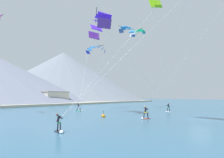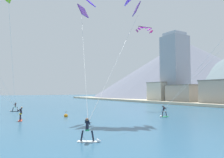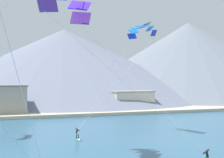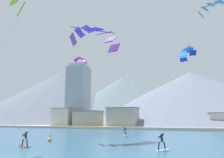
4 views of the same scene
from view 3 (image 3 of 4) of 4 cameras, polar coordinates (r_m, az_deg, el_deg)
kitesurfer_near_lead at (r=41.40m, az=-6.27°, el=-10.38°), size 0.62×1.77×1.71m
parafoil_kite_near_lead at (r=49.24m, az=5.34°, el=8.86°), size 12.74×7.10×15.22m
shoreline_strip at (r=68.69m, az=-13.53°, el=-6.29°), size 180.00×10.00×0.70m
shore_building_harbour_front at (r=78.71m, az=3.65°, el=-3.93°), size 10.39×5.86×4.86m
shore_building_quay_east at (r=69.70m, az=-19.18°, el=-3.76°), size 9.59×6.71×6.59m
mountain_peak_central_summit at (r=121.23m, az=-8.73°, el=2.70°), size 111.63×111.63×26.82m
mountain_peak_east_shoulder at (r=137.26m, az=13.81°, el=3.44°), size 104.94×104.94×31.78m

